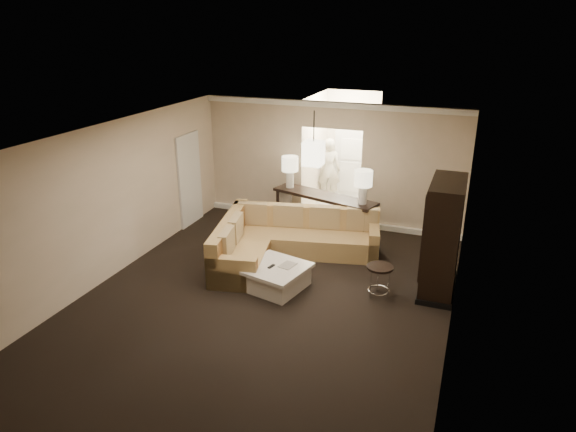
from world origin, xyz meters
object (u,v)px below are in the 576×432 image
at_px(drink_table, 380,275).
at_px(console_table, 324,211).
at_px(armoire, 442,239).
at_px(sectional_sofa, 284,241).
at_px(coffee_table, 276,277).
at_px(person, 329,167).

bearing_deg(drink_table, console_table, 126.70).
bearing_deg(armoire, sectional_sofa, 175.35).
height_order(coffee_table, person, person).
xyz_separation_m(sectional_sofa, console_table, (0.40, 1.39, 0.19)).
distance_m(console_table, armoire, 3.09).
height_order(sectional_sofa, armoire, armoire).
bearing_deg(sectional_sofa, person, 80.19).
height_order(coffee_table, console_table, console_table).
xyz_separation_m(coffee_table, armoire, (2.68, 0.96, 0.74)).
bearing_deg(console_table, coffee_table, -75.87).
bearing_deg(drink_table, person, 116.48).
relative_size(drink_table, person, 0.30).
relative_size(console_table, person, 1.32).
distance_m(coffee_table, armoire, 2.94).
distance_m(sectional_sofa, drink_table, 2.24).
bearing_deg(console_table, sectional_sofa, -89.86).
height_order(armoire, person, armoire).
bearing_deg(person, drink_table, 108.76).
distance_m(sectional_sofa, console_table, 1.46).
distance_m(coffee_table, person, 4.89).
xyz_separation_m(armoire, drink_table, (-0.92, -0.60, -0.55)).
distance_m(coffee_table, drink_table, 1.81).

